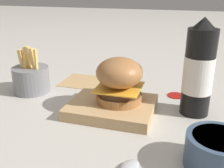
{
  "coord_description": "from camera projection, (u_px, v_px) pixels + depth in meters",
  "views": [
    {
      "loc": [
        0.13,
        -0.54,
        0.31
      ],
      "look_at": [
        -0.05,
        0.05,
        0.08
      ],
      "focal_mm": 42.0,
      "sensor_mm": 36.0,
      "label": 1
    }
  ],
  "objects": [
    {
      "name": "ground_plane",
      "position": [
        125.0,
        122.0,
        0.63
      ],
      "size": [
        6.0,
        6.0,
        0.0
      ],
      "primitive_type": "plane",
      "color": "#B7B2A8"
    },
    {
      "name": "serving_board",
      "position": [
        112.0,
        107.0,
        0.68
      ],
      "size": [
        0.21,
        0.17,
        0.03
      ],
      "color": "tan",
      "rests_on": "ground_plane"
    },
    {
      "name": "burger",
      "position": [
        119.0,
        80.0,
        0.66
      ],
      "size": [
        0.12,
        0.12,
        0.12
      ],
      "color": "#9E6638",
      "rests_on": "serving_board"
    },
    {
      "name": "ketchup_bottle",
      "position": [
        198.0,
        71.0,
        0.64
      ],
      "size": [
        0.07,
        0.07,
        0.24
      ],
      "color": "black",
      "rests_on": "ground_plane"
    },
    {
      "name": "fries_basket",
      "position": [
        31.0,
        78.0,
        0.8
      ],
      "size": [
        0.11,
        0.11,
        0.15
      ],
      "color": "slate",
      "rests_on": "ground_plane"
    },
    {
      "name": "side_bowl",
      "position": [
        217.0,
        151.0,
        0.47
      ],
      "size": [
        0.11,
        0.11,
        0.06
      ],
      "color": "#384C66",
      "rests_on": "ground_plane"
    },
    {
      "name": "ketchup_puddle",
      "position": [
        176.0,
        95.0,
        0.78
      ],
      "size": [
        0.05,
        0.05,
        0.0
      ],
      "color": "#9E140F",
      "rests_on": "ground_plane"
    },
    {
      "name": "parchment_square",
      "position": [
        83.0,
        81.0,
        0.9
      ],
      "size": [
        0.13,
        0.13,
        0.0
      ],
      "color": "tan",
      "rests_on": "ground_plane"
    }
  ]
}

